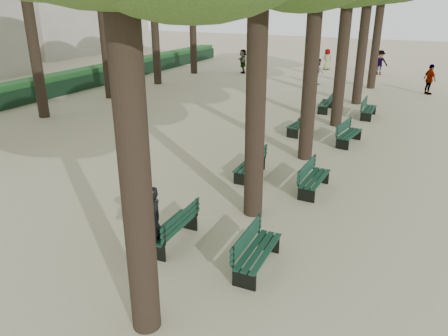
% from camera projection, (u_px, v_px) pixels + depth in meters
% --- Properties ---
extents(ground, '(120.00, 120.00, 0.00)m').
position_uv_depth(ground, '(145.00, 252.00, 10.36)').
color(ground, tan).
rests_on(ground, ground).
extents(bench_left_0, '(0.63, 1.82, 0.92)m').
position_uv_depth(bench_left_0, '(173.00, 233.00, 10.65)').
color(bench_left_0, black).
rests_on(bench_left_0, ground).
extents(bench_left_1, '(0.64, 1.82, 0.92)m').
position_uv_depth(bench_left_1, '(250.00, 169.00, 14.63)').
color(bench_left_1, black).
rests_on(bench_left_1, ground).
extents(bench_left_2, '(0.73, 1.84, 0.92)m').
position_uv_depth(bench_left_2, '(299.00, 128.00, 19.23)').
color(bench_left_2, black).
rests_on(bench_left_2, ground).
extents(bench_left_3, '(0.73, 1.84, 0.92)m').
position_uv_depth(bench_left_3, '(325.00, 106.00, 22.96)').
color(bench_left_3, black).
rests_on(bench_left_3, ground).
extents(bench_right_0, '(0.64, 1.82, 0.92)m').
position_uv_depth(bench_right_0, '(257.00, 258.00, 9.65)').
color(bench_right_0, black).
rests_on(bench_right_0, ground).
extents(bench_right_1, '(0.60, 1.81, 0.92)m').
position_uv_depth(bench_right_1, '(314.00, 184.00, 13.48)').
color(bench_right_1, black).
rests_on(bench_right_1, ground).
extents(bench_right_2, '(0.79, 1.86, 0.92)m').
position_uv_depth(bench_right_2, '(349.00, 138.00, 17.83)').
color(bench_right_2, black).
rests_on(bench_right_2, ground).
extents(bench_right_3, '(0.60, 1.81, 0.92)m').
position_uv_depth(bench_right_3, '(368.00, 112.00, 21.74)').
color(bench_right_3, black).
rests_on(bench_right_3, ground).
extents(man_with_map, '(0.66, 0.76, 1.79)m').
position_uv_depth(man_with_map, '(151.00, 223.00, 9.85)').
color(man_with_map, black).
rests_on(man_with_map, ground).
extents(pedestrian_b, '(1.24, 0.72, 1.84)m').
position_uv_depth(pedestrian_b, '(380.00, 63.00, 33.51)').
color(pedestrian_b, '#262628').
rests_on(pedestrian_b, ground).
extents(pedestrian_d, '(0.83, 0.80, 1.68)m').
position_uv_depth(pedestrian_d, '(327.00, 59.00, 35.78)').
color(pedestrian_d, '#262628').
rests_on(pedestrian_d, ground).
extents(pedestrian_a, '(0.72, 0.91, 1.74)m').
position_uv_depth(pedestrian_a, '(318.00, 71.00, 29.93)').
color(pedestrian_a, '#262628').
rests_on(pedestrian_a, ground).
extents(pedestrian_c, '(0.94, 1.08, 1.84)m').
position_uv_depth(pedestrian_c, '(430.00, 79.00, 26.71)').
color(pedestrian_c, '#262628').
rests_on(pedestrian_c, ground).
extents(pedestrian_e, '(1.23, 1.63, 1.84)m').
position_uv_depth(pedestrian_e, '(243.00, 61.00, 34.20)').
color(pedestrian_e, '#262628').
rests_on(pedestrian_e, ground).
extents(fence, '(0.08, 42.00, 0.90)m').
position_uv_depth(fence, '(47.00, 92.00, 25.57)').
color(fence, black).
rests_on(fence, ground).
extents(hedge, '(1.20, 42.00, 1.20)m').
position_uv_depth(hedge, '(38.00, 88.00, 25.81)').
color(hedge, '#17431E').
rests_on(hedge, ground).
extents(building_far, '(12.00, 16.00, 7.00)m').
position_uv_depth(building_far, '(59.00, 17.00, 47.74)').
color(building_far, '#B7B2A3').
rests_on(building_far, ground).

